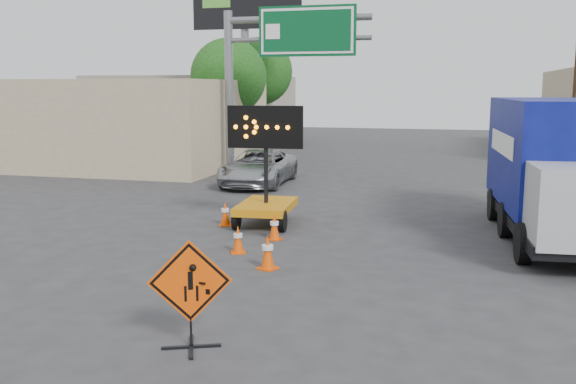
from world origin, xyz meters
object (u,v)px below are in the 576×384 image
at_px(arrow_board, 266,199).
at_px(pickup_truck, 259,167).
at_px(construction_sign, 190,292).
at_px(box_truck, 552,177).

bearing_deg(arrow_board, pickup_truck, 105.15).
bearing_deg(pickup_truck, construction_sign, -78.19).
relative_size(construction_sign, pickup_truck, 0.33).
distance_m(pickup_truck, box_truck, 11.65).
xyz_separation_m(construction_sign, pickup_truck, (-3.78, 15.04, -0.18)).
xyz_separation_m(construction_sign, box_truck, (5.78, 8.45, 0.70)).
bearing_deg(construction_sign, pickup_truck, 81.15).
bearing_deg(construction_sign, arrow_board, 76.68).
bearing_deg(arrow_board, construction_sign, -84.50).
distance_m(arrow_board, box_truck, 7.23).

